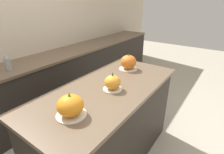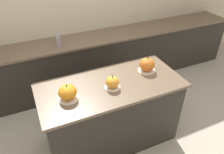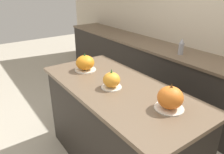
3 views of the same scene
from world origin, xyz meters
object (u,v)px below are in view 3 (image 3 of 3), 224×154
pumpkin_cake_left (85,63)px  pumpkin_cake_right (170,98)px  pumpkin_cake_center (112,80)px  bottle_tall (181,47)px

pumpkin_cake_left → pumpkin_cake_right: 1.04m
pumpkin_cake_right → pumpkin_cake_left: bearing=-172.9°
pumpkin_cake_right → pumpkin_cake_center: bearing=-164.9°
pumpkin_cake_left → pumpkin_cake_right: bearing=7.1°
pumpkin_cake_right → bottle_tall: (-0.83, 1.18, 0.00)m
bottle_tall → pumpkin_cake_center: bearing=-77.3°
bottle_tall → pumpkin_cake_left: bearing=-98.7°
pumpkin_cake_center → bottle_tall: (-0.30, 1.32, 0.02)m
pumpkin_cake_center → pumpkin_cake_right: bearing=15.1°
pumpkin_cake_left → bottle_tall: size_ratio=1.04×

